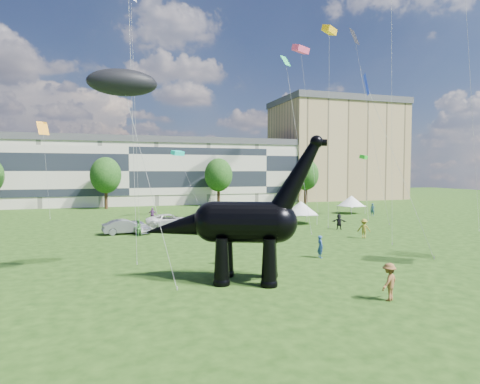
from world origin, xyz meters
name	(u,v)px	position (x,y,z in m)	size (l,w,h in m)	color
ground	(317,289)	(0.00, 0.00, 0.00)	(220.00, 220.00, 0.00)	#16330C
terrace_row	(128,174)	(-8.00, 62.00, 6.00)	(78.00, 11.00, 12.00)	beige
apartment_block	(336,152)	(40.00, 65.00, 11.00)	(28.00, 18.00, 22.00)	tan
tree_mid_left	(106,172)	(-12.00, 53.00, 6.29)	(5.20, 5.20, 9.44)	#382314
tree_mid_right	(219,172)	(8.00, 53.00, 6.29)	(5.20, 5.20, 9.44)	#382314
tree_far_right	(306,172)	(26.00, 53.00, 6.29)	(5.20, 5.20, 9.44)	#382314
dinosaur_sculpture	(239,225)	(-3.67, 2.83, 3.36)	(10.57, 5.77, 8.89)	black
car_silver	(137,227)	(-8.42, 23.55, 0.68)	(1.61, 3.99, 1.36)	silver
car_grey	(125,227)	(-9.61, 23.33, 0.76)	(1.60, 4.60, 1.52)	slate
car_white	(170,221)	(-4.54, 26.93, 0.76)	(2.54, 5.50, 1.53)	white
car_dark	(238,224)	(2.08, 21.54, 0.82)	(2.30, 5.66, 1.64)	#595960
gazebo_near	(301,208)	(11.36, 25.22, 1.97)	(4.19, 4.19, 2.81)	silver
gazebo_far	(351,201)	(24.08, 33.77, 1.94)	(4.76, 4.76, 2.76)	white
visitors	(226,233)	(-1.04, 15.03, 0.90)	(55.19, 36.40, 1.90)	#A25C51
kites	(315,32)	(9.56, 18.63, 21.02)	(59.84, 50.30, 25.06)	#ED470F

